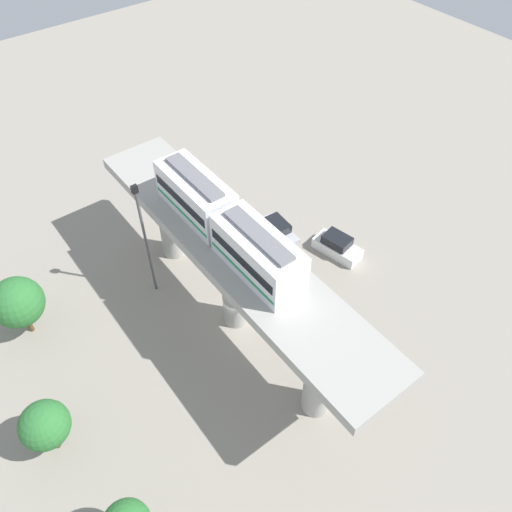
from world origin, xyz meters
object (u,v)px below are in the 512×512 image
at_px(train, 225,223).
at_px(parked_car_silver, 277,231).
at_px(tree_near_viaduct, 45,425).
at_px(tree_mid_lot, 18,302).
at_px(parked_car_white, 337,246).
at_px(signal_post, 145,237).

xyz_separation_m(train, parked_car_silver, (8.18, 4.31, -8.89)).
xyz_separation_m(tree_near_viaduct, tree_mid_lot, (2.02, 9.81, 0.42)).
distance_m(train, parked_car_white, 14.24).
distance_m(train, parked_car_silver, 12.83).
height_order(train, tree_mid_lot, train).
relative_size(train, tree_mid_lot, 2.58).
xyz_separation_m(parked_car_white, tree_near_viaduct, (-26.09, -1.70, 2.20)).
bearing_deg(parked_car_silver, signal_post, 177.04).
height_order(parked_car_silver, signal_post, signal_post).
height_order(train, parked_car_silver, train).
xyz_separation_m(tree_mid_lot, signal_post, (9.55, -2.18, 2.52)).
distance_m(parked_car_white, tree_mid_lot, 25.53).
height_order(parked_car_silver, tree_near_viaduct, tree_near_viaduct).
relative_size(parked_car_silver, tree_mid_lot, 0.82).
height_order(parked_car_white, tree_near_viaduct, tree_near_viaduct).
bearing_deg(signal_post, train, -59.12).
distance_m(parked_car_silver, tree_near_viaduct, 24.08).
distance_m(tree_near_viaduct, signal_post, 14.17).
relative_size(parked_car_white, tree_near_viaduct, 0.99).
height_order(parked_car_white, parked_car_silver, same).
distance_m(parked_car_white, tree_near_viaduct, 26.24).
bearing_deg(signal_post, tree_mid_lot, 167.14).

